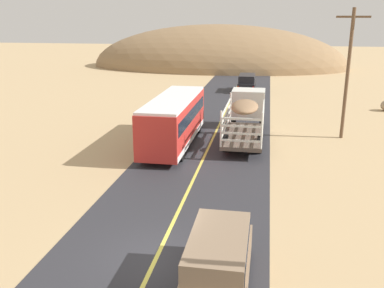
% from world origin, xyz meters
% --- Properties ---
extents(ground_plane, '(240.00, 240.00, 0.00)m').
position_xyz_m(ground_plane, '(0.00, 0.00, 0.00)').
color(ground_plane, tan).
extents(road_surface, '(8.00, 120.00, 0.02)m').
position_xyz_m(road_surface, '(0.00, 0.00, 0.01)').
color(road_surface, '#2D2D33').
rests_on(road_surface, ground).
extents(road_centre_line, '(0.16, 117.60, 0.00)m').
position_xyz_m(road_centre_line, '(0.00, 0.00, 0.02)').
color(road_centre_line, '#D8CC4C').
rests_on(road_centre_line, road_surface).
extents(suv_near, '(1.90, 4.62, 1.93)m').
position_xyz_m(suv_near, '(2.38, -1.40, 1.09)').
color(suv_near, '#8C7259').
rests_on(suv_near, road_surface).
extents(livestock_truck, '(2.53, 9.70, 3.02)m').
position_xyz_m(livestock_truck, '(2.24, 17.65, 1.79)').
color(livestock_truck, silver).
rests_on(livestock_truck, road_surface).
extents(bus, '(2.54, 10.00, 3.21)m').
position_xyz_m(bus, '(-2.37, 13.92, 1.75)').
color(bus, red).
rests_on(bus, road_surface).
extents(car_far, '(1.90, 4.62, 1.93)m').
position_xyz_m(car_far, '(1.31, 36.38, 1.09)').
color(car_far, black).
rests_on(car_far, road_surface).
extents(power_pole_mid, '(2.20, 0.24, 8.90)m').
position_xyz_m(power_pole_mid, '(9.00, 17.72, 4.75)').
color(power_pole_mid, brown).
rests_on(power_pole_mid, ground).
extents(distant_hill, '(43.50, 23.16, 14.27)m').
position_xyz_m(distant_hill, '(-5.00, 60.80, 0.00)').
color(distant_hill, '#8D6E4C').
rests_on(distant_hill, ground).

